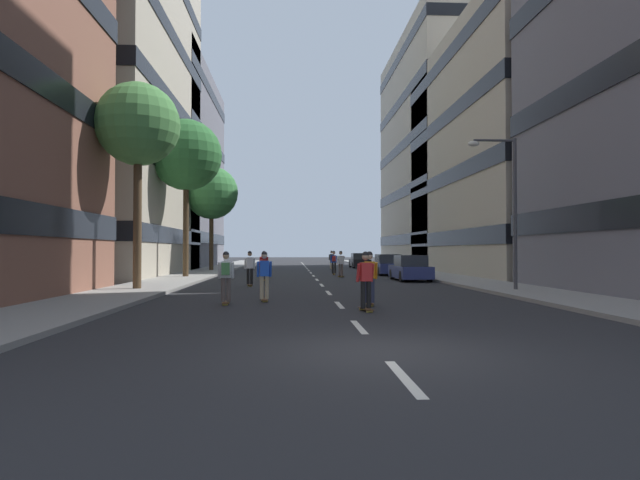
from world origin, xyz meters
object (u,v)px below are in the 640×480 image
Objects in this scene: skater_6 at (264,263)px; skater_4 at (226,274)px; street_tree_mid at (138,126)px; skater_2 at (250,267)px; parked_car_near at (360,261)px; skater_5 at (264,274)px; parked_car_mid at (388,265)px; street_tree_far at (212,193)px; skater_7 at (332,259)px; skater_1 at (341,263)px; parked_car_far at (410,269)px; street_tree_near at (186,156)px; skater_8 at (366,278)px; skater_0 at (370,275)px; streetlamp_right at (507,196)px; skater_3 at (334,261)px.

skater_4 is at bearing -92.22° from skater_6.
street_tree_mid reaches higher than skater_2.
parked_car_near is 36.34m from skater_5.
parked_car_mid is 0.50× the size of street_tree_far.
street_tree_far is at bearing -152.33° from skater_7.
skater_1 and skater_5 have the same top height.
parked_car_near is 0.50× the size of street_tree_far.
skater_4 is (-9.27, -13.35, 0.32)m from parked_car_far.
street_tree_near is at bearing 105.41° from skater_4.
skater_6 is at bearing 103.17° from skater_8.
skater_8 is at bearing -102.41° from skater_0.
skater_2 and skater_6 have the same top height.
parked_car_near is at bearing 77.22° from skater_5.
skater_4 is 33.78m from skater_7.
parked_car_mid is 10.89m from skater_6.
parked_car_near is at bearing 55.04° from street_tree_near.
streetlamp_right is 12.67m from skater_2.
skater_0 is 1.00× the size of skater_6.
skater_4 is 1.00× the size of skater_7.
street_tree_near reaches higher than skater_5.
street_tree_mid is 5.11× the size of skater_8.
skater_7 is at bearing 76.00° from skater_2.
street_tree_near is at bearing 90.00° from street_tree_mid.
parked_car_mid is 21.36m from street_tree_mid.
parked_car_mid is 16.82m from streetlamp_right.
skater_8 is at bearing -76.83° from skater_6.
street_tree_near is 20.91m from skater_7.
skater_4 is (-9.27, -20.73, 0.32)m from parked_car_mid.
parked_car_near is 37.62m from skater_4.
skater_1 is (-5.90, 13.29, -3.15)m from streetlamp_right.
skater_0 and skater_1 have the same top height.
street_tree_far is 4.96× the size of skater_8.
street_tree_far is at bearing 90.00° from street_tree_mid.
parked_car_far is 9.82m from streetlamp_right.
skater_1 is 19.92m from skater_8.
skater_4 and skater_6 have the same top height.
skater_2 and skater_3 have the same top height.
skater_2 is 8.15m from skater_5.
skater_3 is 1.00× the size of skater_5.
street_tree_near is at bearing 121.81° from skater_2.
skater_4 and skater_7 have the same top height.
skater_7 is at bearing 73.71° from skater_6.
skater_3 reaches higher than parked_car_near.
street_tree_far is 4.96× the size of skater_3.
parked_car_near is at bearing 78.74° from skater_1.
skater_3 is at bearing 78.53° from skater_5.
skater_3 is (-3.90, 8.06, 0.32)m from parked_car_far.
skater_0 is 4.78m from skater_4.
parked_car_far is 20.77m from street_tree_far.
skater_2 is at bearing -155.13° from parked_car_far.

